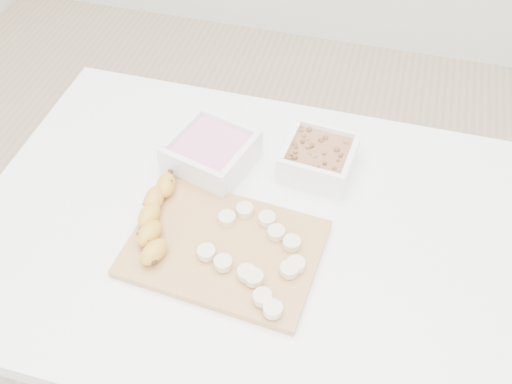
% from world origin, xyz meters
% --- Properties ---
extents(table, '(1.00, 0.70, 0.75)m').
position_xyz_m(table, '(0.00, 0.00, 0.65)').
color(table, white).
rests_on(table, ground).
extents(bowl_yogurt, '(0.18, 0.18, 0.07)m').
position_xyz_m(bowl_yogurt, '(-0.11, 0.13, 0.78)').
color(bowl_yogurt, white).
rests_on(bowl_yogurt, table).
extents(bowl_granola, '(0.14, 0.14, 0.06)m').
position_xyz_m(bowl_granola, '(0.09, 0.17, 0.78)').
color(bowl_granola, white).
rests_on(bowl_granola, table).
extents(cutting_board, '(0.34, 0.25, 0.01)m').
position_xyz_m(cutting_board, '(-0.03, -0.06, 0.76)').
color(cutting_board, tan).
rests_on(cutting_board, table).
extents(banana, '(0.06, 0.20, 0.03)m').
position_xyz_m(banana, '(-0.16, -0.05, 0.78)').
color(banana, gold).
rests_on(banana, cutting_board).
extents(banana_slices, '(0.18, 0.21, 0.02)m').
position_xyz_m(banana_slices, '(0.03, -0.07, 0.77)').
color(banana_slices, beige).
rests_on(banana_slices, cutting_board).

